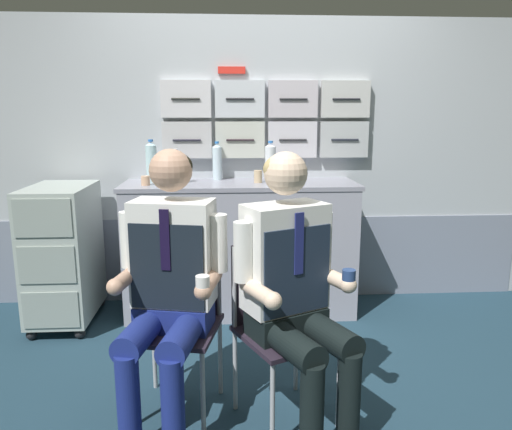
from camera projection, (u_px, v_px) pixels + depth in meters
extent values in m
cube|color=#1D3645|center=(279.00, 391.00, 2.65)|extent=(4.80, 4.80, 0.04)
cube|color=#ADB4BB|center=(261.00, 163.00, 3.78)|extent=(4.20, 0.06, 2.15)
cube|color=gray|center=(261.00, 258.00, 3.90)|extent=(4.12, 0.01, 0.65)
cube|color=#B9B7B9|center=(187.00, 140.00, 3.65)|extent=(0.37, 0.06, 0.27)
cylinder|color=#211F2C|center=(187.00, 140.00, 3.61)|extent=(0.21, 0.01, 0.01)
cube|color=beige|center=(240.00, 140.00, 3.67)|extent=(0.37, 0.06, 0.27)
cylinder|color=#2A2025|center=(240.00, 140.00, 3.63)|extent=(0.21, 0.01, 0.01)
cube|color=silver|center=(292.00, 140.00, 3.70)|extent=(0.37, 0.06, 0.27)
cylinder|color=#27272A|center=(293.00, 140.00, 3.66)|extent=(0.21, 0.01, 0.01)
cube|color=#AAAEB1|center=(344.00, 139.00, 3.72)|extent=(0.37, 0.06, 0.27)
cylinder|color=#20232F|center=(345.00, 140.00, 3.68)|extent=(0.21, 0.01, 0.01)
cube|color=silver|center=(186.00, 99.00, 3.59)|extent=(0.37, 0.06, 0.27)
cylinder|color=#242622|center=(186.00, 99.00, 3.55)|extent=(0.21, 0.01, 0.01)
cube|color=silver|center=(240.00, 99.00, 3.61)|extent=(0.37, 0.06, 0.27)
cylinder|color=black|center=(240.00, 99.00, 3.57)|extent=(0.21, 0.01, 0.01)
cube|color=#BCB4BC|center=(293.00, 99.00, 3.63)|extent=(0.37, 0.06, 0.27)
cylinder|color=#282A2C|center=(294.00, 99.00, 3.60)|extent=(0.21, 0.01, 0.01)
cube|color=#B9BAB7|center=(345.00, 99.00, 3.66)|extent=(0.37, 0.06, 0.27)
cylinder|color=black|center=(346.00, 99.00, 3.62)|extent=(0.21, 0.01, 0.01)
cube|color=red|center=(232.00, 70.00, 3.58)|extent=(0.20, 0.02, 0.05)
cube|color=#9999A8|center=(241.00, 250.00, 3.61)|extent=(1.64, 0.52, 0.94)
cube|color=gray|center=(240.00, 185.00, 3.51)|extent=(1.67, 0.53, 0.03)
sphere|color=black|center=(32.00, 335.00, 3.21)|extent=(0.07, 0.07, 0.07)
sphere|color=black|center=(80.00, 333.00, 3.22)|extent=(0.07, 0.07, 0.07)
sphere|color=black|center=(59.00, 303.00, 3.74)|extent=(0.07, 0.07, 0.07)
sphere|color=black|center=(101.00, 302.00, 3.76)|extent=(0.07, 0.07, 0.07)
cube|color=#A8B5AE|center=(63.00, 251.00, 3.38)|extent=(0.40, 0.64, 0.90)
cube|color=#94A099|center=(51.00, 310.00, 3.13)|extent=(0.35, 0.01, 0.24)
cube|color=#94A099|center=(47.00, 265.00, 3.07)|extent=(0.35, 0.01, 0.24)
cube|color=#94A099|center=(42.00, 218.00, 3.01)|extent=(0.35, 0.01, 0.24)
cylinder|color=#28282D|center=(42.00, 197.00, 3.00)|extent=(0.32, 0.02, 0.02)
cylinder|color=#A8AAAF|center=(127.00, 388.00, 2.26)|extent=(0.02, 0.02, 0.42)
cylinder|color=#A8AAAF|center=(203.00, 394.00, 2.21)|extent=(0.02, 0.02, 0.42)
cylinder|color=#A8AAAF|center=(154.00, 351.00, 2.61)|extent=(0.02, 0.02, 0.42)
cylinder|color=#A8AAAF|center=(220.00, 356.00, 2.56)|extent=(0.02, 0.02, 0.42)
cube|color=#261E2B|center=(175.00, 329.00, 2.37)|extent=(0.47, 0.47, 0.02)
cube|color=#261E2B|center=(185.00, 275.00, 2.51)|extent=(0.37, 0.10, 0.40)
cylinder|color=#A8AAAF|center=(151.00, 274.00, 2.52)|extent=(0.02, 0.02, 0.40)
cylinder|color=#A8AAAF|center=(219.00, 277.00, 2.47)|extent=(0.02, 0.02, 0.40)
cylinder|color=navy|center=(128.00, 400.00, 2.07)|extent=(0.10, 0.10, 0.41)
cylinder|color=navy|center=(173.00, 404.00, 2.04)|extent=(0.10, 0.10, 0.41)
cylinder|color=navy|center=(142.00, 332.00, 2.20)|extent=(0.21, 0.41, 0.13)
cylinder|color=navy|center=(183.00, 335.00, 2.17)|extent=(0.21, 0.41, 0.13)
cube|color=navy|center=(175.00, 316.00, 2.35)|extent=(0.39, 0.27, 0.12)
cube|color=white|center=(174.00, 252.00, 2.31)|extent=(0.41, 0.28, 0.50)
cube|color=black|center=(167.00, 267.00, 2.21)|extent=(0.34, 0.08, 0.40)
cube|color=black|center=(165.00, 240.00, 2.18)|extent=(0.04, 0.02, 0.28)
cylinder|color=white|center=(129.00, 240.00, 2.33)|extent=(0.08, 0.08, 0.27)
cylinder|color=tan|center=(125.00, 278.00, 2.25)|extent=(0.12, 0.26, 0.07)
sphere|color=tan|center=(115.00, 287.00, 2.14)|extent=(0.08, 0.08, 0.08)
cylinder|color=white|center=(218.00, 243.00, 2.27)|extent=(0.08, 0.08, 0.27)
cylinder|color=tan|center=(209.00, 283.00, 2.19)|extent=(0.12, 0.26, 0.07)
sphere|color=tan|center=(203.00, 292.00, 2.08)|extent=(0.08, 0.08, 0.08)
cylinder|color=white|center=(203.00, 283.00, 2.08)|extent=(0.06, 0.06, 0.06)
sphere|color=tan|center=(171.00, 170.00, 2.23)|extent=(0.20, 0.20, 0.20)
ellipsoid|color=black|center=(172.00, 166.00, 2.24)|extent=(0.23, 0.21, 0.14)
cylinder|color=#A8AAAF|center=(272.00, 408.00, 2.11)|extent=(0.02, 0.02, 0.42)
cylinder|color=#A8AAAF|center=(339.00, 386.00, 2.28)|extent=(0.02, 0.02, 0.42)
cylinder|color=#A8AAAF|center=(235.00, 370.00, 2.42)|extent=(0.02, 0.02, 0.42)
cylinder|color=#A8AAAF|center=(296.00, 353.00, 2.59)|extent=(0.02, 0.02, 0.42)
cube|color=#261E2B|center=(286.00, 335.00, 2.31)|extent=(0.53, 0.53, 0.02)
cube|color=#261E2B|center=(266.00, 280.00, 2.43)|extent=(0.34, 0.18, 0.40)
cylinder|color=#A8AAAF|center=(234.00, 287.00, 2.33)|extent=(0.02, 0.02, 0.40)
cylinder|color=#A8AAAF|center=(297.00, 275.00, 2.50)|extent=(0.02, 0.02, 0.40)
cylinder|color=black|center=(312.00, 411.00, 1.99)|extent=(0.10, 0.10, 0.41)
cylinder|color=black|center=(349.00, 398.00, 2.09)|extent=(0.10, 0.10, 0.41)
cylinder|color=black|center=(289.00, 342.00, 2.10)|extent=(0.28, 0.41, 0.13)
cylinder|color=black|center=(325.00, 333.00, 2.19)|extent=(0.28, 0.41, 0.13)
cube|color=black|center=(286.00, 321.00, 2.29)|extent=(0.40, 0.33, 0.12)
cube|color=white|center=(285.00, 257.00, 2.25)|extent=(0.42, 0.34, 0.49)
cube|color=#1B2739|center=(297.00, 271.00, 2.16)|extent=(0.31, 0.16, 0.39)
cube|color=navy|center=(299.00, 244.00, 2.13)|extent=(0.04, 0.03, 0.28)
cylinder|color=white|center=(243.00, 252.00, 2.13)|extent=(0.08, 0.08, 0.27)
cylinder|color=beige|center=(260.00, 292.00, 2.08)|extent=(0.17, 0.25, 0.07)
sphere|color=beige|center=(273.00, 301.00, 1.99)|extent=(0.08, 0.08, 0.08)
cylinder|color=white|center=(323.00, 240.00, 2.34)|extent=(0.08, 0.08, 0.27)
cylinder|color=beige|center=(333.00, 278.00, 2.27)|extent=(0.17, 0.25, 0.07)
sphere|color=beige|center=(348.00, 285.00, 2.17)|extent=(0.08, 0.08, 0.08)
cylinder|color=navy|center=(349.00, 276.00, 2.16)|extent=(0.06, 0.06, 0.06)
sphere|color=beige|center=(286.00, 173.00, 2.17)|extent=(0.20, 0.20, 0.20)
ellipsoid|color=tan|center=(284.00, 169.00, 2.18)|extent=(0.25, 0.24, 0.14)
cylinder|color=silver|center=(152.00, 164.00, 3.48)|extent=(0.08, 0.08, 0.26)
cone|color=silver|center=(151.00, 144.00, 3.45)|extent=(0.08, 0.08, 0.02)
cylinder|color=blue|center=(151.00, 141.00, 3.45)|extent=(0.03, 0.03, 0.02)
cylinder|color=silver|center=(270.00, 164.00, 3.55)|extent=(0.08, 0.08, 0.25)
cone|color=silver|center=(271.00, 145.00, 3.52)|extent=(0.08, 0.08, 0.02)
cylinder|color=blue|center=(271.00, 142.00, 3.51)|extent=(0.04, 0.04, 0.02)
cylinder|color=silver|center=(176.00, 169.00, 3.45)|extent=(0.07, 0.07, 0.20)
cone|color=silver|center=(176.00, 153.00, 3.42)|extent=(0.07, 0.07, 0.02)
cylinder|color=silver|center=(176.00, 150.00, 3.42)|extent=(0.03, 0.03, 0.02)
cylinder|color=silver|center=(217.00, 164.00, 3.63)|extent=(0.07, 0.07, 0.24)
cone|color=silver|center=(217.00, 145.00, 3.61)|extent=(0.07, 0.07, 0.02)
cylinder|color=blue|center=(217.00, 142.00, 3.60)|extent=(0.03, 0.03, 0.02)
cylinder|color=tan|center=(146.00, 181.00, 3.37)|extent=(0.06, 0.06, 0.06)
cylinder|color=#382114|center=(145.00, 177.00, 3.37)|extent=(0.05, 0.05, 0.01)
cylinder|color=tan|center=(258.00, 177.00, 3.50)|extent=(0.06, 0.06, 0.09)
cylinder|color=#382114|center=(258.00, 171.00, 3.49)|extent=(0.05, 0.05, 0.01)
ellipsoid|color=yellow|center=(285.00, 181.00, 3.42)|extent=(0.17, 0.10, 0.04)
cylinder|color=#4C3819|center=(295.00, 180.00, 3.45)|extent=(0.01, 0.01, 0.02)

